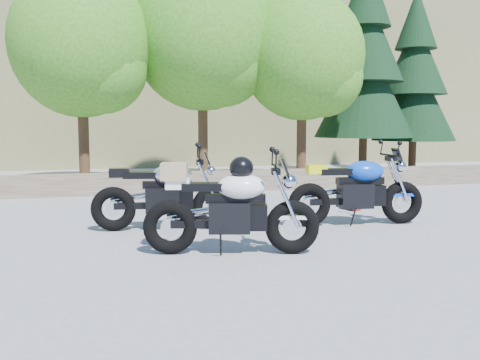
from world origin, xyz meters
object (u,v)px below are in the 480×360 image
blue_bike (357,191)px  backpack (354,203)px  silver_bike (165,195)px  white_bike (230,207)px

blue_bike → backpack: 1.59m
backpack → silver_bike: bearing=176.1°
white_bike → backpack: size_ratio=7.03×
silver_bike → blue_bike: (3.16, -0.39, 0.01)m
blue_bike → white_bike: bearing=-145.6°
white_bike → blue_bike: 2.90m
silver_bike → blue_bike: blue_bike is taller
silver_bike → white_bike: bearing=-62.9°
blue_bike → silver_bike: bearing=178.0°
silver_bike → blue_bike: size_ratio=0.97×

